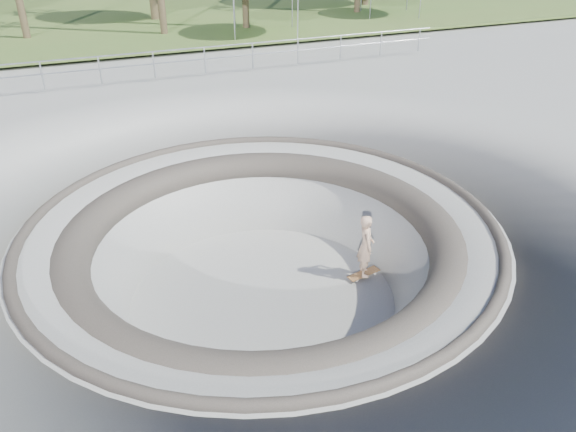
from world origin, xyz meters
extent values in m
plane|color=#999A95|center=(0.00, 0.00, 0.00)|extent=(180.00, 180.00, 0.00)
torus|color=#999A95|center=(0.00, 0.00, -2.00)|extent=(14.00, 14.00, 4.00)
cylinder|color=#999A95|center=(0.00, 0.00, -1.95)|extent=(6.60, 6.60, 0.10)
torus|color=#484039|center=(0.00, 0.00, -0.02)|extent=(10.24, 10.24, 0.24)
torus|color=#484039|center=(0.00, 0.00, -0.45)|extent=(8.91, 8.91, 0.81)
ellipsoid|color=brown|center=(8.00, 60.00, -7.87)|extent=(61.60, 44.00, 28.60)
ellipsoid|color=brown|center=(35.00, 52.00, -5.36)|extent=(42.00, 30.00, 19.50)
cylinder|color=#979CA0|center=(0.00, 12.00, 1.17)|extent=(25.00, 0.05, 0.05)
cylinder|color=#979CA0|center=(0.00, 12.00, 0.72)|extent=(25.00, 0.05, 0.05)
cube|color=olive|center=(2.53, -0.20, -1.82)|extent=(0.90, 0.41, 0.02)
cylinder|color=#BCBDC1|center=(2.53, -0.20, -1.86)|extent=(0.07, 0.18, 0.04)
cylinder|color=#BCBDC1|center=(2.53, -0.20, -1.86)|extent=(0.07, 0.18, 0.04)
cylinder|color=silver|center=(2.53, -0.20, -1.87)|extent=(0.07, 0.04, 0.07)
cylinder|color=silver|center=(2.53, -0.20, -1.87)|extent=(0.07, 0.04, 0.07)
cylinder|color=silver|center=(2.53, -0.20, -1.87)|extent=(0.07, 0.04, 0.07)
cylinder|color=silver|center=(2.53, -0.20, -1.87)|extent=(0.07, 0.04, 0.07)
imported|color=tan|center=(2.53, -0.20, -1.01)|extent=(0.54, 0.67, 1.60)
cylinder|color=#979CA0|center=(5.22, 16.47, 1.48)|extent=(0.06, 0.06, 2.40)
cylinder|color=#979CA0|center=(8.28, 16.47, 1.48)|extent=(0.06, 0.06, 2.40)
cylinder|color=#979CA0|center=(5.22, 19.53, 1.48)|extent=(0.06, 0.06, 2.40)
cylinder|color=#979CA0|center=(8.28, 19.53, 1.48)|extent=(0.06, 0.06, 2.40)
camera|label=1|loc=(-3.45, -9.91, 6.03)|focal=35.00mm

